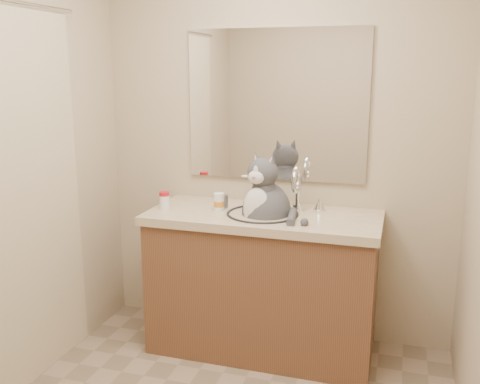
% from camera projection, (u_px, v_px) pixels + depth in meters
% --- Properties ---
extents(room, '(2.22, 2.52, 2.42)m').
position_uv_depth(room, '(203.00, 189.00, 2.11)').
color(room, gray).
rests_on(room, ground).
extents(vanity, '(1.34, 0.59, 1.12)m').
position_uv_depth(vanity, '(263.00, 279.00, 3.17)').
color(vanity, brown).
rests_on(vanity, ground).
extents(mirror, '(1.10, 0.02, 0.90)m').
position_uv_depth(mirror, '(276.00, 105.00, 3.20)').
color(mirror, white).
rests_on(mirror, room).
extents(shower_curtain, '(0.02, 1.30, 1.93)m').
position_uv_depth(shower_curtain, '(4.00, 205.00, 2.54)').
color(shower_curtain, '#C7B496').
rests_on(shower_curtain, ground).
extents(cat, '(0.39, 0.42, 0.57)m').
position_uv_depth(cat, '(266.00, 210.00, 3.07)').
color(cat, '#45454A').
rests_on(cat, vanity).
extents(pill_bottle_redcap, '(0.06, 0.06, 0.10)m').
position_uv_depth(pill_bottle_redcap, '(165.00, 200.00, 3.17)').
color(pill_bottle_redcap, white).
rests_on(pill_bottle_redcap, vanity).
extents(pill_bottle_orange, '(0.06, 0.06, 0.10)m').
position_uv_depth(pill_bottle_orange, '(219.00, 202.00, 3.13)').
color(pill_bottle_orange, white).
rests_on(pill_bottle_orange, vanity).
extents(grey_canister, '(0.06, 0.06, 0.08)m').
position_uv_depth(grey_canister, '(224.00, 201.00, 3.20)').
color(grey_canister, slate).
rests_on(grey_canister, vanity).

